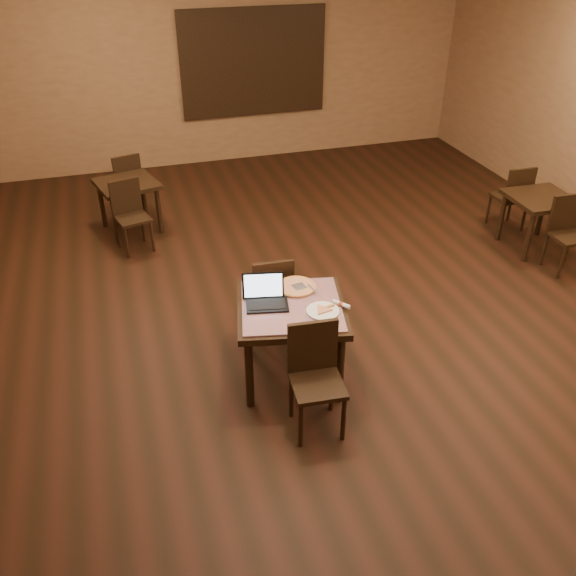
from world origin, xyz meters
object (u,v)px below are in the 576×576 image
object	(u,v)px
tiled_table	(291,315)
laptop	(265,296)
other_table_b_chair_near	(130,211)
other_table_b_chair_far	(127,181)
other_table_a_chair_near	(567,229)
pizza_pan	(296,288)
other_table_a	(540,205)
other_table_a_chair_far	(514,195)
other_table_b	(128,190)
chair_main_near	(315,371)
chair_main_far	(272,293)

from	to	relation	value
tiled_table	laptop	xyz separation A→B (m)	(-0.20, 0.11, 0.17)
tiled_table	other_table_b_chair_near	xyz separation A→B (m)	(-1.15, 2.94, -0.17)
other_table_b_chair_far	other_table_a_chair_near	bearing A→B (deg)	133.28
pizza_pan	other_table_a	distance (m)	3.72
pizza_pan	other_table_a_chair_far	size ratio (longest dim) A/B	0.40
other_table_b	other_table_b_chair_far	distance (m)	0.51
other_table_a_chair_near	other_table_b_chair_far	xyz separation A→B (m)	(-4.73, 2.98, -0.01)
other_table_a_chair_near	other_table_a_chair_far	bearing A→B (deg)	91.98
chair_main_near	other_table_a	distance (m)	4.18
chair_main_far	other_table_a	xyz separation A→B (m)	(3.62, 0.86, 0.06)
chair_main_near	other_table_b_chair_near	xyz separation A→B (m)	(-1.16, 3.55, -0.04)
pizza_pan	other_table_b_chair_near	distance (m)	2.99
tiled_table	chair_main_far	size ratio (longest dim) A/B	1.22
pizza_pan	other_table_a_chair_near	world-z (taller)	other_table_a_chair_near
other_table_a	other_table_b_chair_far	xyz separation A→B (m)	(-4.73, 2.47, -0.08)
other_table_b	other_table_b_chair_near	xyz separation A→B (m)	(-0.02, -0.51, -0.07)
chair_main_near	other_table_a_chair_near	xyz separation A→B (m)	(3.61, 1.58, -0.03)
chair_main_far	other_table_a	size ratio (longest dim) A/B	1.20
other_table_b_chair_near	other_table_b_chair_far	size ratio (longest dim) A/B	1.00
other_table_b	other_table_b_chair_far	xyz separation A→B (m)	(0.02, 0.51, -0.07)
other_table_a	other_table_a_chair_far	size ratio (longest dim) A/B	0.85
chair_main_far	other_table_a_chair_near	distance (m)	3.64
laptop	other_table_b	size ratio (longest dim) A/B	0.46
other_table_a_chair_far	laptop	bearing A→B (deg)	28.05
chair_main_near	chair_main_far	world-z (taller)	chair_main_near
other_table_a_chair_near	other_table_b_chair_far	world-z (taller)	other_table_a_chair_near
other_table_a	other_table_b	size ratio (longest dim) A/B	0.86
other_table_a_chair_far	other_table_b	size ratio (longest dim) A/B	1.01
tiled_table	other_table_a_chair_near	distance (m)	3.75
other_table_a_chair_far	tiled_table	bearing A→B (deg)	30.61
other_table_a_chair_far	other_table_b_chair_far	distance (m)	5.12
chair_main_far	other_table_a	world-z (taller)	chair_main_far
chair_main_far	other_table_a_chair_far	bearing A→B (deg)	-156.13
other_table_b	chair_main_near	bearing A→B (deg)	-88.81
other_table_a	other_table_b_chair_near	bearing A→B (deg)	164.75
other_table_a	other_table_a_chair_near	bearing A→B (deg)	-88.02
laptop	other_table_b_chair_near	world-z (taller)	laptop
other_table_a_chair_far	other_table_b_chair_far	world-z (taller)	other_table_a_chair_far
chair_main_far	other_table_b	bearing A→B (deg)	-65.09
chair_main_far	other_table_b_chair_far	bearing A→B (deg)	-68.45
laptop	other_table_b_chair_near	size ratio (longest dim) A/B	0.46
chair_main_far	other_table_b_chair_far	xyz separation A→B (m)	(-1.11, 3.33, -0.02)
chair_main_far	other_table_b_chair_near	world-z (taller)	chair_main_far
pizza_pan	chair_main_far	bearing A→B (deg)	108.04
other_table_a	tiled_table	bearing A→B (deg)	-156.02
tiled_table	chair_main_far	bearing A→B (deg)	102.82
laptop	other_table_a	distance (m)	4.07
tiled_table	other_table_b	size ratio (longest dim) A/B	1.26
laptop	other_table_b_chair_far	xyz separation A→B (m)	(-0.91, 3.84, -0.34)
chair_main_near	other_table_a_chair_far	bearing A→B (deg)	40.70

